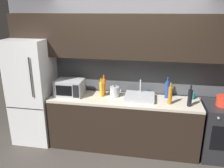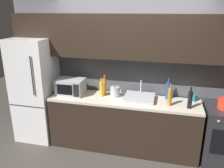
% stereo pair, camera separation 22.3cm
% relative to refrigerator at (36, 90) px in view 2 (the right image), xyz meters
% --- Properties ---
extents(back_wall, '(4.22, 0.44, 2.50)m').
position_rel_refrigerator_xyz_m(back_wall, '(1.62, 0.30, 0.62)').
color(back_wall, slate).
rests_on(back_wall, ground).
extents(counter_run, '(2.48, 0.60, 0.90)m').
position_rel_refrigerator_xyz_m(counter_run, '(1.62, 0.00, -0.48)').
color(counter_run, black).
rests_on(counter_run, ground).
extents(refrigerator, '(0.68, 0.69, 1.85)m').
position_rel_refrigerator_xyz_m(refrigerator, '(0.00, 0.00, 0.00)').
color(refrigerator, white).
rests_on(refrigerator, ground).
extents(oven_range, '(0.60, 0.62, 0.90)m').
position_rel_refrigerator_xyz_m(oven_range, '(3.20, -0.00, -0.48)').
color(oven_range, '#232326').
rests_on(oven_range, ground).
extents(microwave, '(0.46, 0.35, 0.27)m').
position_rel_refrigerator_xyz_m(microwave, '(0.68, 0.02, 0.11)').
color(microwave, '#A8AAAF').
rests_on(microwave, counter_run).
extents(sink_basin, '(0.48, 0.38, 0.30)m').
position_rel_refrigerator_xyz_m(sink_basin, '(1.88, 0.03, 0.01)').
color(sink_basin, '#ADAFB5').
rests_on(sink_basin, counter_run).
extents(kettle, '(0.19, 0.16, 0.20)m').
position_rel_refrigerator_xyz_m(kettle, '(1.45, 0.08, 0.06)').
color(kettle, '#B7BABF').
rests_on(kettle, counter_run).
extents(wine_bottle_orange, '(0.07, 0.07, 0.35)m').
position_rel_refrigerator_xyz_m(wine_bottle_orange, '(1.25, 0.15, 0.12)').
color(wine_bottle_orange, orange).
rests_on(wine_bottle_orange, counter_run).
extents(wine_bottle_blue, '(0.07, 0.07, 0.36)m').
position_rel_refrigerator_xyz_m(wine_bottle_blue, '(2.32, 0.18, 0.12)').
color(wine_bottle_blue, '#234299').
rests_on(wine_bottle_blue, counter_run).
extents(wine_bottle_dark, '(0.07, 0.07, 0.33)m').
position_rel_refrigerator_xyz_m(wine_bottle_dark, '(2.64, -0.11, 0.11)').
color(wine_bottle_dark, black).
rests_on(wine_bottle_dark, counter_run).
extents(wine_bottle_amber, '(0.06, 0.06, 0.35)m').
position_rel_refrigerator_xyz_m(wine_bottle_amber, '(2.35, -0.08, 0.12)').
color(wine_bottle_amber, '#B27019').
rests_on(wine_bottle_amber, counter_run).
extents(wine_bottle_yellow, '(0.06, 0.06, 0.32)m').
position_rel_refrigerator_xyz_m(wine_bottle_yellow, '(1.23, 0.04, 0.11)').
color(wine_bottle_yellow, gold).
rests_on(wine_bottle_yellow, counter_run).
extents(mug_teal, '(0.08, 0.08, 0.10)m').
position_rel_refrigerator_xyz_m(mug_teal, '(2.74, 0.20, 0.02)').
color(mug_teal, '#19666B').
rests_on(mug_teal, counter_run).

